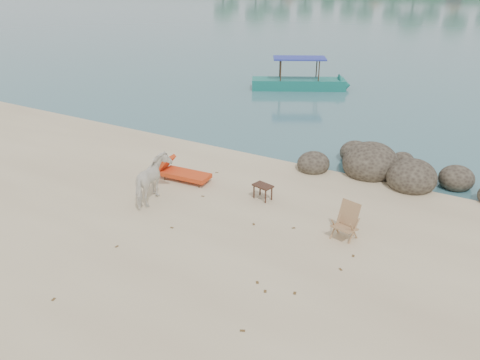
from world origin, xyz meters
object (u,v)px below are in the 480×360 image
at_px(lounge_chair, 186,173).
at_px(boulders, 387,169).
at_px(side_table, 263,193).
at_px(boat_near, 299,63).
at_px(cow, 153,181).
at_px(deck_chair, 345,224).

bearing_deg(lounge_chair, boulders, 29.23).
bearing_deg(boulders, side_table, -127.68).
bearing_deg(side_table, boat_near, 123.37).
distance_m(boulders, lounge_chair, 6.47).
height_order(boulders, cow, cow).
height_order(side_table, boat_near, boat_near).
height_order(boulders, deck_chair, boulders).
xyz_separation_m(lounge_chair, deck_chair, (5.45, -0.86, 0.15)).
xyz_separation_m(cow, boat_near, (-1.90, 14.78, 0.75)).
relative_size(side_table, boat_near, 0.10).
xyz_separation_m(boulders, lounge_chair, (-5.41, -3.56, 0.04)).
distance_m(lounge_chair, deck_chair, 5.52).
bearing_deg(deck_chair, boulders, 104.96).
distance_m(side_table, deck_chair, 2.90).
xyz_separation_m(boulders, side_table, (-2.71, -3.50, -0.03)).
bearing_deg(boat_near, cow, -110.53).
relative_size(boulders, lounge_chair, 3.28).
xyz_separation_m(boulders, cow, (-5.37, -5.17, 0.40)).
distance_m(boulders, side_table, 4.43).
relative_size(boulders, side_table, 11.46).
bearing_deg(lounge_chair, side_table, -2.99).
bearing_deg(cow, lounge_chair, -106.16).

